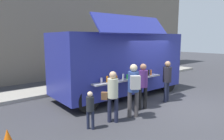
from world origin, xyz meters
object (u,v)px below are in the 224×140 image
Objects in this scene: traffic_cone_orange at (8,140)px; customer_mid_with_backpack at (134,85)px; trash_bin at (140,70)px; child_near_queue at (90,107)px; food_truck_main at (120,62)px; customer_extra_browsing at (167,78)px; customer_rear_waiting at (112,92)px; customer_front_ordering at (143,82)px.

customer_mid_with_backpack reaches higher than traffic_cone_orange.
traffic_cone_orange is at bearing -155.38° from trash_bin.
food_truck_main is at bearing -0.29° from child_near_queue.
traffic_cone_orange is at bearing 138.81° from child_near_queue.
traffic_cone_orange is 3.80m from customer_mid_with_backpack.
food_truck_main is 3.61× the size of customer_extra_browsing.
food_truck_main is 3.13m from customer_rear_waiting.
trash_bin is 7.59m from customer_rear_waiting.
customer_front_ordering is 1.00× the size of customer_extra_browsing.
customer_mid_with_backpack is at bearing -6.51° from traffic_cone_orange.
trash_bin is at bearing -2.31° from child_near_queue.
trash_bin is 8.23m from child_near_queue.
traffic_cone_orange is 0.33× the size of customer_extra_browsing.
food_truck_main is 3.79m from child_near_queue.
customer_mid_with_backpack reaches higher than customer_extra_browsing.
customer_mid_with_backpack is at bearing -41.02° from child_near_queue.
traffic_cone_orange is 0.34× the size of customer_rear_waiting.
food_truck_main is at bearing -149.33° from trash_bin.
customer_mid_with_backpack is 2.31m from customer_extra_browsing.
child_near_queue is (-2.43, -0.18, -0.34)m from customer_front_ordering.
customer_front_ordering is (-4.53, -4.22, 0.50)m from trash_bin.
traffic_cone_orange is 0.54× the size of trash_bin.
customer_mid_with_backpack is at bearing -121.25° from food_truck_main.
customer_rear_waiting reaches higher than trash_bin.
customer_front_ordering is 0.95× the size of customer_mid_with_backpack.
customer_front_ordering is at bearing -0.85° from traffic_cone_orange.
food_truck_main reaches higher than customer_rear_waiting.
customer_front_ordering is 1.43m from customer_extra_browsing.
customer_rear_waiting is (-0.77, 0.15, -0.13)m from customer_mid_with_backpack.
trash_bin is 0.63× the size of customer_rear_waiting.
customer_front_ordering is at bearing 73.70° from customer_extra_browsing.
customer_front_ordering is (-0.62, -1.90, -0.53)m from food_truck_main.
customer_mid_with_backpack is (3.69, -0.42, 0.81)m from traffic_cone_orange.
customer_front_ordering is 1.51× the size of child_near_queue.
child_near_queue is (2.11, -0.24, 0.39)m from traffic_cone_orange.
customer_rear_waiting is at bearing -135.00° from food_truck_main.
customer_front_ordering is at bearing -30.46° from child_near_queue.
customer_extra_browsing is at bearing -41.14° from customer_rear_waiting.
customer_mid_with_backpack is 1.05× the size of customer_extra_browsing.
customer_front_ordering is 0.93m from customer_mid_with_backpack.
traffic_cone_orange is 4.60m from customer_front_ordering.
trash_bin is at bearing -50.56° from customer_extra_browsing.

